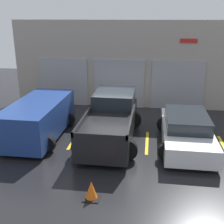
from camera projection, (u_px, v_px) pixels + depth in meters
ground_plane at (116, 125)px, 13.53m from camera, size 28.00×28.00×0.00m
shophouse_building at (123, 65)px, 15.85m from camera, size 12.54×0.68×4.81m
pickup_truck at (111, 120)px, 11.82m from camera, size 2.46×5.04×1.79m
sedan_white at (186, 131)px, 11.26m from camera, size 2.28×4.48×1.30m
sedan_side at (39, 118)px, 11.97m from camera, size 2.31×4.43×1.58m
parking_stripe_far_left at (8, 134)px, 12.44m from camera, size 0.12×2.20×0.01m
parking_stripe_left at (75, 138)px, 12.04m from camera, size 0.12×2.20×0.01m
parking_stripe_centre at (147, 142)px, 11.63m from camera, size 0.12×2.20×0.01m
parking_stripe_right at (224, 147)px, 11.23m from camera, size 0.12×2.20×0.01m
traffic_cone at (91, 191)px, 7.99m from camera, size 0.47×0.47×0.55m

